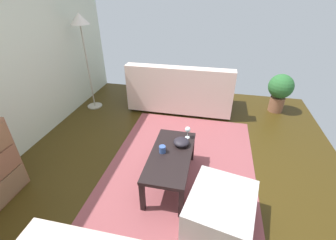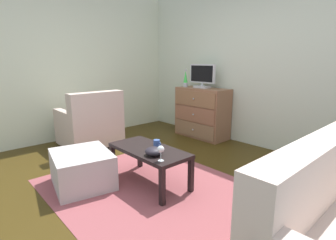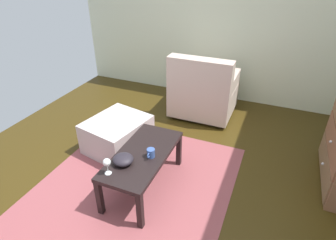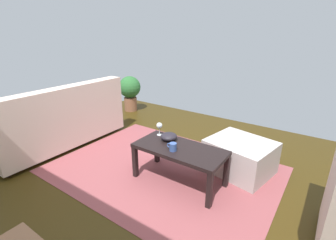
{
  "view_description": "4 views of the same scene",
  "coord_description": "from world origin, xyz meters",
  "px_view_note": "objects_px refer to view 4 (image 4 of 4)",
  "views": [
    {
      "loc": [
        -2.11,
        -0.51,
        2.1
      ],
      "look_at": [
        0.0,
        -0.06,
        0.82
      ],
      "focal_mm": 24.64,
      "sensor_mm": 36.0,
      "label": 1
    },
    {
      "loc": [
        2.11,
        -1.81,
        1.38
      ],
      "look_at": [
        0.15,
        -0.03,
        0.78
      ],
      "focal_mm": 27.54,
      "sensor_mm": 36.0,
      "label": 2
    },
    {
      "loc": [
        1.81,
        0.94,
        2.06
      ],
      "look_at": [
        -0.11,
        0.14,
        0.83
      ],
      "focal_mm": 29.92,
      "sensor_mm": 36.0,
      "label": 3
    },
    {
      "loc": [
        -1.32,
        1.87,
        1.6
      ],
      "look_at": [
        0.05,
        -0.09,
        0.71
      ],
      "focal_mm": 26.07,
      "sensor_mm": 36.0,
      "label": 4
    }
  ],
  "objects_px": {
    "coffee_table": "(179,152)",
    "wine_glass": "(159,126)",
    "potted_plant": "(130,90)",
    "mug": "(173,147)",
    "ottoman": "(240,156)",
    "couch_large": "(58,122)",
    "bowl_decorative": "(169,136)"
  },
  "relations": [
    {
      "from": "coffee_table",
      "to": "wine_glass",
      "type": "distance_m",
      "value": 0.43
    },
    {
      "from": "coffee_table",
      "to": "potted_plant",
      "type": "xyz_separation_m",
      "value": [
        2.22,
        -1.59,
        0.07
      ]
    },
    {
      "from": "potted_plant",
      "to": "wine_glass",
      "type": "bearing_deg",
      "value": 141.76
    },
    {
      "from": "mug",
      "to": "coffee_table",
      "type": "bearing_deg",
      "value": -101.56
    },
    {
      "from": "mug",
      "to": "ottoman",
      "type": "xyz_separation_m",
      "value": [
        -0.49,
        -0.69,
        -0.27
      ]
    },
    {
      "from": "coffee_table",
      "to": "wine_glass",
      "type": "bearing_deg",
      "value": -20.77
    },
    {
      "from": "mug",
      "to": "ottoman",
      "type": "distance_m",
      "value": 0.89
    },
    {
      "from": "coffee_table",
      "to": "wine_glass",
      "type": "height_order",
      "value": "wine_glass"
    },
    {
      "from": "couch_large",
      "to": "ottoman",
      "type": "distance_m",
      "value": 2.56
    },
    {
      "from": "bowl_decorative",
      "to": "ottoman",
      "type": "bearing_deg",
      "value": -143.39
    },
    {
      "from": "wine_glass",
      "to": "mug",
      "type": "distance_m",
      "value": 0.43
    },
    {
      "from": "coffee_table",
      "to": "bowl_decorative",
      "type": "xyz_separation_m",
      "value": [
        0.2,
        -0.09,
        0.1
      ]
    },
    {
      "from": "coffee_table",
      "to": "potted_plant",
      "type": "relative_size",
      "value": 1.37
    },
    {
      "from": "ottoman",
      "to": "wine_glass",
      "type": "bearing_deg",
      "value": 28.03
    },
    {
      "from": "coffee_table",
      "to": "potted_plant",
      "type": "distance_m",
      "value": 2.73
    },
    {
      "from": "bowl_decorative",
      "to": "ottoman",
      "type": "distance_m",
      "value": 0.88
    },
    {
      "from": "coffee_table",
      "to": "ottoman",
      "type": "relative_size",
      "value": 1.41
    },
    {
      "from": "ottoman",
      "to": "couch_large",
      "type": "bearing_deg",
      "value": 17.99
    },
    {
      "from": "bowl_decorative",
      "to": "mug",
      "type": "bearing_deg",
      "value": 133.7
    },
    {
      "from": "mug",
      "to": "bowl_decorative",
      "type": "relative_size",
      "value": 0.6
    },
    {
      "from": "wine_glass",
      "to": "coffee_table",
      "type": "bearing_deg",
      "value": 159.23
    },
    {
      "from": "ottoman",
      "to": "bowl_decorative",
      "type": "bearing_deg",
      "value": 36.61
    },
    {
      "from": "mug",
      "to": "couch_large",
      "type": "bearing_deg",
      "value": 2.84
    },
    {
      "from": "bowl_decorative",
      "to": "potted_plant",
      "type": "distance_m",
      "value": 2.51
    },
    {
      "from": "couch_large",
      "to": "wine_glass",
      "type": "bearing_deg",
      "value": -167.94
    },
    {
      "from": "wine_glass",
      "to": "couch_large",
      "type": "relative_size",
      "value": 0.08
    },
    {
      "from": "couch_large",
      "to": "potted_plant",
      "type": "bearing_deg",
      "value": -81.77
    },
    {
      "from": "coffee_table",
      "to": "couch_large",
      "type": "height_order",
      "value": "couch_large"
    },
    {
      "from": "couch_large",
      "to": "ottoman",
      "type": "xyz_separation_m",
      "value": [
        -2.43,
        -0.79,
        -0.16
      ]
    },
    {
      "from": "coffee_table",
      "to": "ottoman",
      "type": "xyz_separation_m",
      "value": [
        -0.47,
        -0.59,
        -0.17
      ]
    },
    {
      "from": "potted_plant",
      "to": "coffee_table",
      "type": "bearing_deg",
      "value": 144.28
    },
    {
      "from": "coffee_table",
      "to": "couch_large",
      "type": "relative_size",
      "value": 0.53
    }
  ]
}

